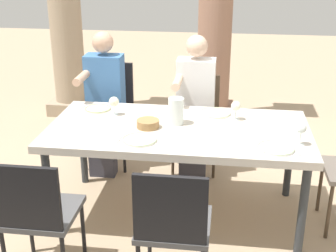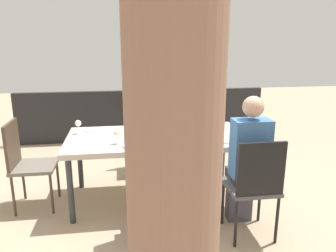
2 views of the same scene
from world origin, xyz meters
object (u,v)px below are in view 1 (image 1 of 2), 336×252
stone_column_centre (216,6)px  chair_west_south (37,211)px  dining_table (178,134)px  diner_man_white (104,100)px  wine_glass_0 (114,102)px  chair_west_north (110,107)px  diner_woman_green (195,104)px  plate_1 (140,140)px  plate_2 (215,113)px  chair_mid_north (196,114)px  chair_mid_south (173,223)px  wine_glass_3 (301,129)px  water_pitcher (176,113)px  plate_0 (98,109)px  bread_basket (148,124)px  wine_glass_2 (236,106)px  plate_3 (276,148)px

stone_column_centre → chair_west_south: bearing=-106.7°
dining_table → diner_man_white: bearing=137.4°
stone_column_centre → wine_glass_0: stone_column_centre is taller
chair_west_north → diner_woman_green: size_ratio=0.74×
chair_west_north → plate_1: 1.34m
plate_2 → chair_mid_north: bearing=108.1°
chair_west_north → chair_mid_south: (0.84, -1.82, -0.05)m
wine_glass_3 → water_pitcher: bearing=162.7°
wine_glass_0 → dining_table: bearing=-19.9°
plate_0 → plate_1: 0.75m
chair_west_north → wine_glass_0: 0.81m
plate_2 → diner_woman_green: bearing=116.5°
bread_basket → wine_glass_3: bearing=-9.1°
stone_column_centre → wine_glass_0: bearing=-109.3°
chair_west_south → wine_glass_0: 1.18m
chair_mid_north → stone_column_centre: bearing=85.5°
chair_west_south → diner_man_white: size_ratio=0.67×
wine_glass_2 → wine_glass_3: 0.61m
chair_west_north → chair_mid_south: size_ratio=1.10×
diner_woman_green → wine_glass_3: bearing=-49.2°
wine_glass_0 → bread_basket: wine_glass_0 is taller
chair_west_north → plate_1: chair_west_north is taller
water_pitcher → diner_man_white: bearing=139.1°
diner_man_white → plate_3: 1.79m
chair_west_north → water_pitcher: 1.16m
diner_man_white → plate_0: (0.06, -0.42, 0.06)m
wine_glass_2 → wine_glass_3: (0.44, -0.43, 0.01)m
plate_2 → plate_0: bearing=-178.7°
stone_column_centre → water_pitcher: size_ratio=13.59×
dining_table → chair_west_north: bearing=130.1°
chair_mid_south → wine_glass_2: bearing=72.5°
wine_glass_3 → water_pitcher: water_pitcher is taller
wine_glass_0 → plate_1: bearing=-58.5°
plate_0 → wine_glass_3: (1.57, -0.51, 0.11)m
chair_mid_south → bread_basket: chair_mid_south is taller
diner_man_white → stone_column_centre: (0.95, 1.52, 0.67)m
chair_west_north → wine_glass_2: 1.42m
dining_table → chair_west_south: size_ratio=2.22×
chair_west_south → wine_glass_3: 1.81m
diner_woman_green → plate_1: bearing=-107.0°
wine_glass_3 → stone_column_centre: bearing=105.7°
plate_2 → wine_glass_3: size_ratio=1.57×
plate_3 → chair_mid_south: bearing=-136.2°
plate_2 → bread_basket: bread_basket is taller
wine_glass_0 → bread_basket: 0.40m
diner_woman_green → wine_glass_3: 1.23m
diner_woman_green → plate_0: bearing=-151.9°
water_pitcher → chair_mid_south: bearing=-84.3°
wine_glass_0 → bread_basket: size_ratio=0.89×
dining_table → bread_basket: 0.25m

